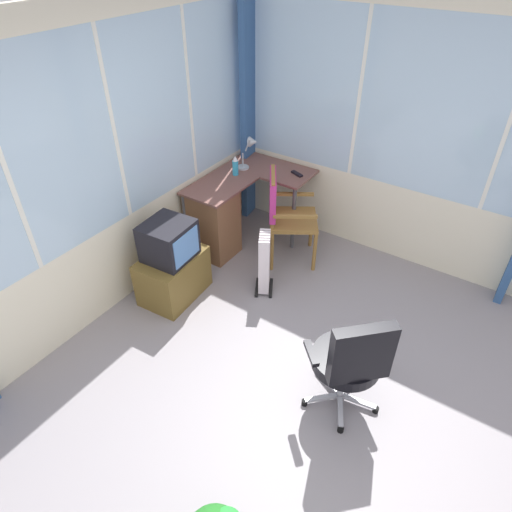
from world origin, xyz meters
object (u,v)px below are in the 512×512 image
object	(u,v)px
desk_lamp	(251,148)
tv_remote	(297,174)
desk	(218,217)
spray_bottle	(235,166)
space_heater	(264,261)
wooden_armchair	(281,207)
tv_on_stand	(172,265)
office_chair	(352,359)

from	to	relation	value
desk_lamp	tv_remote	xyz separation A→B (m)	(0.11, -0.52, -0.21)
desk	spray_bottle	size ratio (longest dim) A/B	5.77
desk	space_heater	world-z (taller)	desk
desk	space_heater	xyz separation A→B (m)	(-0.27, -0.76, -0.09)
desk_lamp	spray_bottle	distance (m)	0.28
spray_bottle	tv_remote	bearing A→B (deg)	-56.53
desk	desk_lamp	distance (m)	0.83
desk_lamp	desk	bearing A→B (deg)	178.54
wooden_armchair	space_heater	world-z (taller)	wooden_armchair
desk	wooden_armchair	world-z (taller)	wooden_armchair
desk	tv_on_stand	size ratio (longest dim) A/B	1.52
desk_lamp	space_heater	size ratio (longest dim) A/B	0.53
desk	wooden_armchair	size ratio (longest dim) A/B	1.25
tv_on_stand	wooden_armchair	bearing A→B (deg)	-26.17
tv_remote	tv_on_stand	xyz separation A→B (m)	(-1.55, 0.45, -0.42)
space_heater	office_chair	bearing A→B (deg)	-123.69
space_heater	tv_remote	bearing A→B (deg)	12.97
desk_lamp	wooden_armchair	distance (m)	0.79
wooden_armchair	desk	bearing A→B (deg)	111.91
tv_remote	wooden_armchair	bearing A→B (deg)	-148.92
desk	office_chair	distance (m)	2.30
desk	tv_remote	xyz separation A→B (m)	(0.71, -0.54, 0.36)
spray_bottle	space_heater	world-z (taller)	spray_bottle
tv_remote	spray_bottle	xyz separation A→B (m)	(-0.36, 0.55, 0.09)
spray_bottle	wooden_armchair	world-z (taller)	wooden_armchair
desk_lamp	tv_remote	world-z (taller)	desk_lamp
tv_remote	tv_on_stand	size ratio (longest dim) A/B	0.18
desk_lamp	tv_remote	size ratio (longest dim) A/B	2.29
tv_remote	desk_lamp	bearing A→B (deg)	122.39
desk	wooden_armchair	xyz separation A→B (m)	(0.25, -0.62, 0.21)
spray_bottle	desk_lamp	bearing A→B (deg)	-6.31
tv_remote	office_chair	world-z (taller)	office_chair
wooden_armchair	desk_lamp	bearing A→B (deg)	60.23
wooden_armchair	tv_on_stand	world-z (taller)	wooden_armchair
wooden_armchair	office_chair	distance (m)	1.94
desk_lamp	office_chair	xyz separation A→B (m)	(-1.70, -2.00, -0.45)
desk	spray_bottle	world-z (taller)	spray_bottle
tv_remote	space_heater	bearing A→B (deg)	-146.83
spray_bottle	office_chair	size ratio (longest dim) A/B	0.23
spray_bottle	tv_on_stand	distance (m)	1.30
desk	office_chair	bearing A→B (deg)	-118.71
spray_bottle	wooden_armchair	size ratio (longest dim) A/B	0.22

